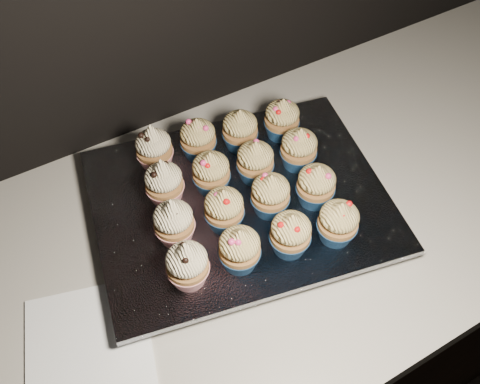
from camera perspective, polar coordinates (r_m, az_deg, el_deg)
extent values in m
cube|color=black|center=(1.31, 0.90, -15.31)|extent=(2.40, 0.60, 0.86)
cube|color=beige|center=(0.91, 1.25, -4.01)|extent=(2.44, 0.64, 0.04)
cube|color=white|center=(0.82, -15.85, -15.15)|extent=(0.22, 0.22, 0.00)
cube|color=black|center=(0.90, 0.00, -1.55)|extent=(0.50, 0.42, 0.02)
cube|color=silver|center=(0.89, 0.00, -0.89)|extent=(0.54, 0.46, 0.01)
cone|color=#AD1825|center=(0.79, -5.51, -8.59)|extent=(0.06, 0.06, 0.03)
ellipsoid|color=#FFE7B3|center=(0.76, -5.72, -7.15)|extent=(0.06, 0.06, 0.04)
cone|color=#FFE7B3|center=(0.73, -5.89, -6.00)|extent=(0.03, 0.03, 0.03)
cone|color=navy|center=(0.80, -0.04, -6.96)|extent=(0.06, 0.06, 0.03)
ellipsoid|color=#DABB6E|center=(0.77, -0.05, -5.47)|extent=(0.06, 0.06, 0.04)
cone|color=#DABB6E|center=(0.75, -0.05, -4.51)|extent=(0.03, 0.03, 0.02)
cone|color=navy|center=(0.82, 5.28, -5.34)|extent=(0.06, 0.06, 0.03)
ellipsoid|color=#DABB6E|center=(0.79, 5.48, -3.82)|extent=(0.06, 0.06, 0.04)
cone|color=#DABB6E|center=(0.77, 5.61, -2.83)|extent=(0.03, 0.03, 0.02)
cone|color=navy|center=(0.84, 10.20, -4.08)|extent=(0.06, 0.06, 0.03)
ellipsoid|color=#DABB6E|center=(0.81, 10.57, -2.55)|extent=(0.06, 0.06, 0.04)
cone|color=#DABB6E|center=(0.79, 10.81, -1.56)|extent=(0.03, 0.03, 0.02)
cone|color=#AD1825|center=(0.83, -6.91, -4.15)|extent=(0.06, 0.06, 0.03)
ellipsoid|color=#FFE7B3|center=(0.80, -7.16, -2.61)|extent=(0.06, 0.06, 0.04)
cone|color=#FFE7B3|center=(0.78, -7.36, -1.39)|extent=(0.03, 0.03, 0.03)
cone|color=navy|center=(0.84, -1.67, -2.75)|extent=(0.06, 0.06, 0.03)
ellipsoid|color=#DABB6E|center=(0.81, -1.73, -1.18)|extent=(0.06, 0.06, 0.04)
cone|color=#DABB6E|center=(0.79, -1.77, -0.16)|extent=(0.03, 0.03, 0.02)
cone|color=navy|center=(0.86, 3.19, -1.22)|extent=(0.06, 0.06, 0.03)
ellipsoid|color=#DABB6E|center=(0.83, 3.31, 0.38)|extent=(0.06, 0.06, 0.04)
cone|color=#DABB6E|center=(0.81, 3.38, 1.41)|extent=(0.03, 0.03, 0.02)
cone|color=navy|center=(0.88, 7.94, -0.21)|extent=(0.06, 0.06, 0.03)
ellipsoid|color=#DABB6E|center=(0.85, 8.22, 1.38)|extent=(0.06, 0.06, 0.04)
cone|color=#DABB6E|center=(0.83, 8.40, 2.41)|extent=(0.03, 0.03, 0.02)
cone|color=#AD1825|center=(0.88, -7.93, 0.00)|extent=(0.06, 0.06, 0.03)
ellipsoid|color=#FFE7B3|center=(0.85, -8.20, 1.60)|extent=(0.06, 0.06, 0.04)
cone|color=#FFE7B3|center=(0.83, -8.42, 2.85)|extent=(0.03, 0.03, 0.03)
cone|color=navy|center=(0.89, -3.04, 1.16)|extent=(0.06, 0.06, 0.03)
ellipsoid|color=#DABB6E|center=(0.86, -3.14, 2.78)|extent=(0.06, 0.06, 0.04)
cone|color=#DABB6E|center=(0.84, -3.21, 3.82)|extent=(0.03, 0.03, 0.02)
cone|color=navy|center=(0.90, 1.61, 2.31)|extent=(0.06, 0.06, 0.03)
ellipsoid|color=#DABB6E|center=(0.87, 1.66, 3.95)|extent=(0.06, 0.06, 0.04)
cone|color=#DABB6E|center=(0.86, 1.70, 4.99)|extent=(0.03, 0.03, 0.02)
cone|color=navy|center=(0.93, 6.17, 3.66)|extent=(0.06, 0.06, 0.03)
ellipsoid|color=#DABB6E|center=(0.90, 6.37, 5.29)|extent=(0.06, 0.06, 0.04)
cone|color=#DABB6E|center=(0.88, 6.50, 6.32)|extent=(0.03, 0.03, 0.02)
cone|color=#AD1825|center=(0.93, -8.97, 3.60)|extent=(0.06, 0.06, 0.03)
ellipsoid|color=#FFE7B3|center=(0.90, -9.26, 5.22)|extent=(0.06, 0.06, 0.04)
cone|color=#FFE7B3|center=(0.88, -9.49, 6.47)|extent=(0.03, 0.03, 0.03)
cone|color=navy|center=(0.94, -4.41, 4.72)|extent=(0.06, 0.06, 0.03)
ellipsoid|color=#DABB6E|center=(0.91, -4.56, 6.36)|extent=(0.06, 0.06, 0.04)
cone|color=#DABB6E|center=(0.90, -4.65, 7.40)|extent=(0.03, 0.03, 0.02)
cone|color=navy|center=(0.95, 0.00, 5.66)|extent=(0.06, 0.06, 0.03)
ellipsoid|color=#DABB6E|center=(0.92, 0.00, 7.31)|extent=(0.06, 0.06, 0.04)
cone|color=#DABB6E|center=(0.91, 0.00, 8.35)|extent=(0.03, 0.03, 0.02)
cone|color=navy|center=(0.97, 4.41, 6.80)|extent=(0.06, 0.06, 0.03)
ellipsoid|color=#DABB6E|center=(0.95, 4.55, 8.44)|extent=(0.06, 0.06, 0.04)
cone|color=#DABB6E|center=(0.93, 4.64, 9.47)|extent=(0.03, 0.03, 0.02)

